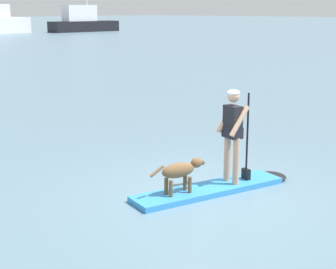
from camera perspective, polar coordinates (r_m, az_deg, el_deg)
name	(u,v)px	position (r m, az deg, el deg)	size (l,w,h in m)	color
ground_plane	(209,192)	(9.53, 4.43, -6.23)	(400.00, 400.00, 0.00)	slate
paddleboard	(219,187)	(9.64, 5.53, -5.70)	(3.28, 1.47, 0.10)	#338CD8
person_paddler	(233,129)	(9.52, 7.06, 0.57)	(0.66, 0.57, 1.71)	tan
dog	(181,171)	(9.05, 1.38, -3.96)	(1.08, 0.40, 0.58)	brown
moored_boat_outer	(83,22)	(78.42, -9.18, 11.93)	(11.01, 2.76, 9.74)	black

